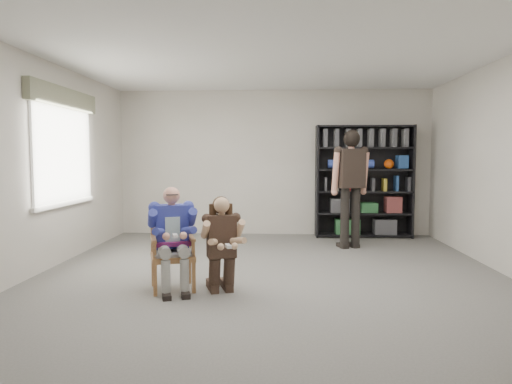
# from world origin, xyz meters

# --- Properties ---
(room_shell) EXTENTS (6.00, 7.00, 2.80)m
(room_shell) POSITION_xyz_m (0.00, 0.00, 1.40)
(room_shell) COLOR beige
(room_shell) RESTS_ON ground
(floor) EXTENTS (6.00, 7.00, 0.01)m
(floor) POSITION_xyz_m (0.00, 0.00, 0.00)
(floor) COLOR #65635D
(floor) RESTS_ON ground
(window_left) EXTENTS (0.16, 2.00, 1.75)m
(window_left) POSITION_xyz_m (-2.95, 1.00, 1.63)
(window_left) COLOR white
(window_left) RESTS_ON room_shell
(armchair) EXTENTS (0.66, 0.65, 0.91)m
(armchair) POSITION_xyz_m (-1.10, -0.33, 0.46)
(armchair) COLOR #905C33
(armchair) RESTS_ON floor
(seated_man) EXTENTS (0.71, 0.84, 1.19)m
(seated_man) POSITION_xyz_m (-1.10, -0.33, 0.59)
(seated_man) COLOR navy
(seated_man) RESTS_ON floor
(kneeling_woman) EXTENTS (0.66, 0.84, 1.08)m
(kneeling_woman) POSITION_xyz_m (-0.52, -0.45, 0.54)
(kneeling_woman) COLOR #321F1B
(kneeling_woman) RESTS_ON floor
(bookshelf) EXTENTS (1.80, 0.38, 2.10)m
(bookshelf) POSITION_xyz_m (1.70, 3.28, 1.05)
(bookshelf) COLOR black
(bookshelf) RESTS_ON floor
(standing_man) EXTENTS (0.67, 0.51, 1.93)m
(standing_man) POSITION_xyz_m (1.28, 2.17, 0.97)
(standing_man) COLOR black
(standing_man) RESTS_ON floor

